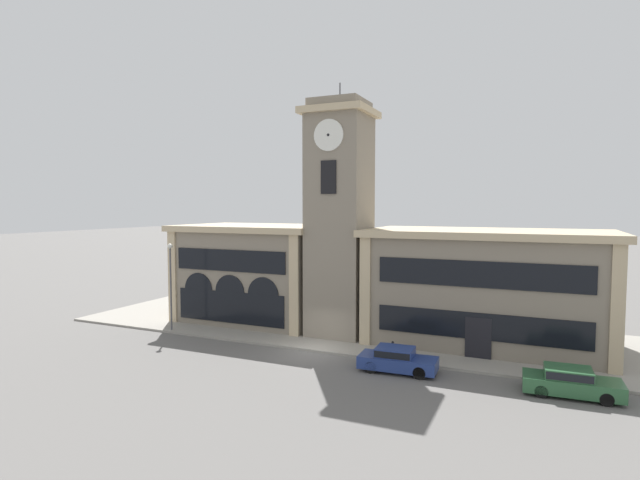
{
  "coord_description": "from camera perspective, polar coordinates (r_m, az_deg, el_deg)",
  "views": [
    {
      "loc": [
        12.99,
        -27.81,
        9.13
      ],
      "look_at": [
        -0.63,
        2.55,
        6.88
      ],
      "focal_mm": 28.0,
      "sensor_mm": 36.0,
      "label": 1
    }
  ],
  "objects": [
    {
      "name": "street_lamp",
      "position": [
        37.7,
        -16.71,
        -3.76
      ],
      "size": [
        0.36,
        0.36,
        6.3
      ],
      "color": "#4C4C51",
      "rests_on": "sidewalk_kerb"
    },
    {
      "name": "parked_car_mid",
      "position": [
        27.72,
        26.72,
        -14.23
      ],
      "size": [
        4.49,
        1.97,
        1.37
      ],
      "rotation": [
        0.0,
        0.0,
        0.05
      ],
      "color": "#285633",
      "rests_on": "ground_plane"
    },
    {
      "name": "ground_plane",
      "position": [
        32.03,
        -0.85,
        -12.7
      ],
      "size": [
        300.0,
        300.0,
        0.0
      ],
      "primitive_type": "plane",
      "color": "#605E5B"
    },
    {
      "name": "clock_tower",
      "position": [
        34.82,
        2.25,
        2.41
      ],
      "size": [
        4.57,
        4.57,
        17.59
      ],
      "color": "gray",
      "rests_on": "ground_plane"
    },
    {
      "name": "town_hall_right_wing",
      "position": [
        34.74,
        18.44,
        -5.12
      ],
      "size": [
        15.55,
        8.37,
        7.59
      ],
      "color": "gray",
      "rests_on": "ground_plane"
    },
    {
      "name": "parked_car_near",
      "position": [
        28.6,
        8.78,
        -13.31
      ],
      "size": [
        4.33,
        1.94,
        1.35
      ],
      "rotation": [
        0.0,
        0.0,
        0.05
      ],
      "color": "navy",
      "rests_on": "ground_plane"
    },
    {
      "name": "bollard",
      "position": [
        30.37,
        8.3,
        -12.36
      ],
      "size": [
        0.18,
        0.18,
        1.06
      ],
      "color": "black",
      "rests_on": "sidewalk_kerb"
    },
    {
      "name": "sidewalk_kerb",
      "position": [
        37.44,
        3.17,
        -10.14
      ],
      "size": [
        42.16,
        12.22,
        0.15
      ],
      "color": "gray",
      "rests_on": "ground_plane"
    },
    {
      "name": "town_hall_left_wing",
      "position": [
        40.38,
        -7.21,
        -3.68
      ],
      "size": [
        12.0,
        8.37,
        7.64
      ],
      "color": "gray",
      "rests_on": "ground_plane"
    }
  ]
}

